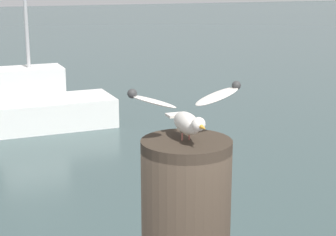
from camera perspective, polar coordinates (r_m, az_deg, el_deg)
name	(u,v)px	position (r m, az deg, el deg)	size (l,w,h in m)	color
seagull	(187,114)	(2.65, 1.93, 0.38)	(0.57, 0.39, 0.27)	#C66C60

